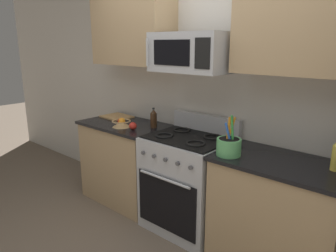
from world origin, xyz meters
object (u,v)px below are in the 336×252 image
microwave (192,52)px  fruit_basket (121,123)px  utensil_crock (229,146)px  cutting_board (117,117)px  bottle_soy (154,119)px  apple_loose (133,126)px  range_oven (188,182)px

microwave → fruit_basket: 1.09m
microwave → fruit_basket: size_ratio=3.56×
utensil_crock → fruit_basket: 1.31m
cutting_board → bottle_soy: size_ratio=1.59×
apple_loose → cutting_board: size_ratio=0.24×
apple_loose → fruit_basket: bearing=-179.7°
range_oven → utensil_crock: size_ratio=3.32×
range_oven → fruit_basket: 0.93m
bottle_soy → microwave: bearing=-5.4°
utensil_crock → apple_loose: utensil_crock is taller
fruit_basket → cutting_board: (-0.39, 0.26, -0.03)m
utensil_crock → apple_loose: (-1.13, 0.02, -0.04)m
range_oven → cutting_board: (-1.18, 0.13, 0.44)m
microwave → apple_loose: (-0.62, -0.15, -0.74)m
range_oven → fruit_basket: (-0.79, -0.13, 0.48)m
microwave → utensil_crock: size_ratio=2.16×
range_oven → microwave: size_ratio=1.54×
range_oven → fruit_basket: range_oven is taller
microwave → cutting_board: size_ratio=2.12×
apple_loose → cutting_board: apple_loose is taller
apple_loose → bottle_soy: bottle_soy is taller
range_oven → microwave: bearing=90.1°
microwave → apple_loose: 0.97m
range_oven → apple_loose: 0.79m
fruit_basket → apple_loose: 0.18m
range_oven → microwave: 1.21m
cutting_board → bottle_soy: 0.67m
range_oven → bottle_soy: size_ratio=5.20×
microwave → fruit_basket: (-0.79, -0.15, -0.74)m
utensil_crock → cutting_board: size_ratio=0.98×
cutting_board → range_oven: bearing=-6.2°
microwave → cutting_board: (-1.18, 0.10, -0.77)m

